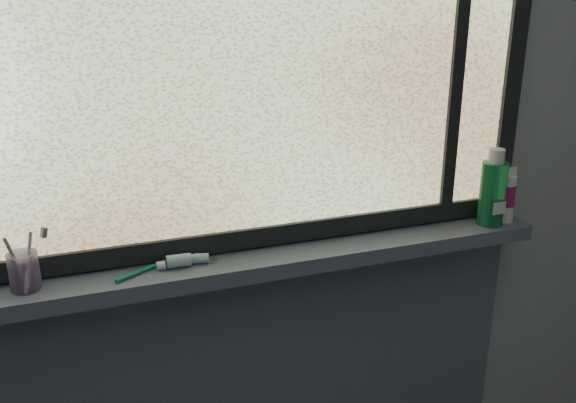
# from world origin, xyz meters

# --- Properties ---
(wall_back) EXTENTS (3.00, 0.01, 2.50)m
(wall_back) POSITION_xyz_m (0.00, 1.30, 1.25)
(wall_back) COLOR #9EA3A8
(wall_back) RESTS_ON ground
(windowsill) EXTENTS (1.62, 0.14, 0.04)m
(windowsill) POSITION_xyz_m (0.00, 1.23, 1.00)
(windowsill) COLOR #50576B
(windowsill) RESTS_ON wall_back
(window_pane) EXTENTS (1.50, 0.01, 1.00)m
(window_pane) POSITION_xyz_m (0.00, 1.28, 1.53)
(window_pane) COLOR silver
(window_pane) RESTS_ON wall_back
(frame_bottom) EXTENTS (1.60, 0.03, 0.05)m
(frame_bottom) POSITION_xyz_m (0.00, 1.28, 1.05)
(frame_bottom) COLOR black
(frame_bottom) RESTS_ON windowsill
(frame_right) EXTENTS (0.05, 0.03, 1.10)m
(frame_right) POSITION_xyz_m (0.78, 1.28, 1.53)
(frame_right) COLOR black
(frame_right) RESTS_ON wall_back
(frame_mullion) EXTENTS (0.03, 0.03, 1.00)m
(frame_mullion) POSITION_xyz_m (0.60, 1.28, 1.53)
(frame_mullion) COLOR black
(frame_mullion) RESTS_ON wall_back
(toothpaste_tube) EXTENTS (0.18, 0.06, 0.03)m
(toothpaste_tube) POSITION_xyz_m (-0.13, 1.23, 1.04)
(toothpaste_tube) COLOR white
(toothpaste_tube) RESTS_ON windowsill
(toothbrush_cup) EXTENTS (0.08, 0.08, 0.09)m
(toothbrush_cup) POSITION_xyz_m (-0.49, 1.23, 1.06)
(toothbrush_cup) COLOR #C2A2D7
(toothbrush_cup) RESTS_ON windowsill
(toothbrush_lying) EXTENTS (0.22, 0.13, 0.02)m
(toothbrush_lying) POSITION_xyz_m (-0.21, 1.24, 1.03)
(toothbrush_lying) COLOR #0D7557
(toothbrush_lying) RESTS_ON windowsill
(mouthwash_bottle) EXTENTS (0.07, 0.07, 0.18)m
(mouthwash_bottle) POSITION_xyz_m (0.71, 1.21, 1.13)
(mouthwash_bottle) COLOR #1C944E
(mouthwash_bottle) RESTS_ON windowsill
(cream_tube) EXTENTS (0.04, 0.04, 0.11)m
(cream_tube) POSITION_xyz_m (0.76, 1.22, 1.10)
(cream_tube) COLOR silver
(cream_tube) RESTS_ON windowsill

